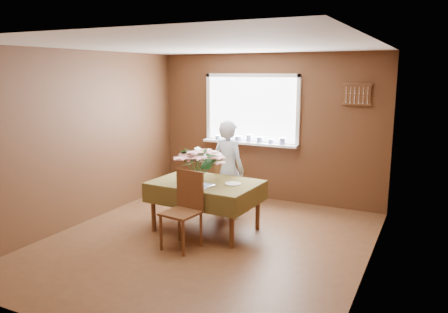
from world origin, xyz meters
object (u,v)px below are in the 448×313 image
at_px(dining_table, 206,188).
at_px(flower_bouquet, 198,159).
at_px(chair_near, 185,206).
at_px(chair_far, 230,182).
at_px(seated_woman, 229,169).

relative_size(dining_table, flower_bouquet, 2.37).
distance_m(dining_table, flower_bouquet, 0.47).
distance_m(dining_table, chair_near, 0.62).
xyz_separation_m(chair_far, chair_near, (0.04, -1.40, 0.02)).
bearing_deg(chair_far, seated_woman, 110.55).
bearing_deg(chair_far, flower_bouquet, 95.83).
distance_m(chair_far, seated_woman, 0.27).
height_order(chair_far, flower_bouquet, flower_bouquet).
xyz_separation_m(chair_far, flower_bouquet, (-0.00, -0.98, 0.54)).
relative_size(chair_far, flower_bouquet, 1.49).
height_order(chair_near, flower_bouquet, flower_bouquet).
bearing_deg(chair_near, seated_woman, 97.57).
bearing_deg(dining_table, chair_far, 92.76).
relative_size(chair_near, seated_woman, 0.65).
distance_m(seated_woman, flower_bouquet, 0.91).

